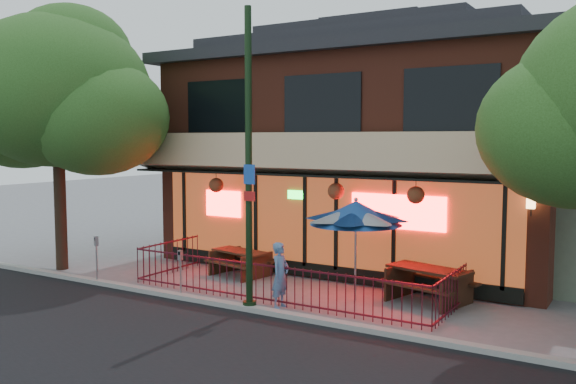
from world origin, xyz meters
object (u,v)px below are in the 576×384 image
(picnic_table_left, at_px, (241,259))
(parking_meter_far, at_px, (96,251))
(parking_meter_near, at_px, (180,266))
(street_tree_left, at_px, (60,83))
(patio_umbrella, at_px, (356,213))
(pedestrian, at_px, (280,275))
(street_light, at_px, (249,176))
(picnic_table_right, at_px, (429,280))

(picnic_table_left, height_order, parking_meter_far, parking_meter_far)
(parking_meter_near, relative_size, parking_meter_far, 0.91)
(street_tree_left, xyz_separation_m, picnic_table_left, (5.20, 2.01, -5.18))
(parking_meter_far, bearing_deg, parking_meter_near, 1.55)
(patio_umbrella, distance_m, pedestrian, 2.40)
(street_light, distance_m, parking_meter_far, 5.55)
(pedestrian, bearing_deg, patio_umbrella, -41.87)
(street_light, relative_size, parking_meter_near, 5.78)
(street_tree_left, xyz_separation_m, patio_umbrella, (9.27, 1.19, -3.47))
(pedestrian, height_order, parking_meter_near, pedestrian)
(street_tree_left, height_order, patio_umbrella, street_tree_left)
(street_tree_left, height_order, picnic_table_left, street_tree_left)
(parking_meter_near, distance_m, parking_meter_far, 2.96)
(picnic_table_left, height_order, patio_umbrella, patio_umbrella)
(picnic_table_left, bearing_deg, patio_umbrella, -11.45)
(street_light, distance_m, patio_umbrella, 2.84)
(picnic_table_right, distance_m, parking_meter_far, 8.96)
(pedestrian, bearing_deg, parking_meter_far, 94.58)
(street_tree_left, distance_m, parking_meter_near, 7.26)
(street_tree_left, bearing_deg, picnic_table_left, 21.16)
(parking_meter_far, bearing_deg, street_light, 0.87)
(street_light, relative_size, picnic_table_right, 3.01)
(picnic_table_right, height_order, parking_meter_far, parking_meter_far)
(street_tree_left, bearing_deg, parking_meter_far, -19.95)
(pedestrian, distance_m, parking_meter_near, 2.70)
(picnic_table_left, bearing_deg, parking_meter_far, -134.35)
(picnic_table_left, bearing_deg, parking_meter_near, -87.07)
(street_light, height_order, patio_umbrella, street_light)
(street_tree_left, distance_m, picnic_table_right, 12.17)
(parking_meter_near, bearing_deg, parking_meter_far, -178.45)
(street_light, height_order, picnic_table_left, street_light)
(pedestrian, xyz_separation_m, parking_meter_near, (-2.66, -0.50, 0.03))
(patio_umbrella, relative_size, parking_meter_near, 2.13)
(street_tree_left, relative_size, parking_meter_near, 6.65)
(picnic_table_left, height_order, parking_meter_near, parking_meter_near)
(picnic_table_right, distance_m, patio_umbrella, 2.43)
(picnic_table_right, relative_size, parking_meter_near, 1.92)
(patio_umbrella, distance_m, parking_meter_far, 7.30)
(patio_umbrella, xyz_separation_m, pedestrian, (-1.26, -1.48, -1.42))
(picnic_table_right, relative_size, patio_umbrella, 0.90)
(street_tree_left, relative_size, patio_umbrella, 3.12)
(street_light, relative_size, street_tree_left, 0.87)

